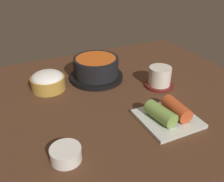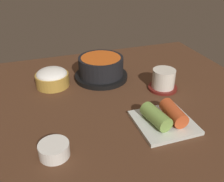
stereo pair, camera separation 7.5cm
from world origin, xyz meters
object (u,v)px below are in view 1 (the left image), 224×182
(rice_bowl, at_px, (48,81))
(kimchi_plate, at_px, (168,114))
(tea_cup_with_saucer, at_px, (160,77))
(side_bowl_near, at_px, (66,154))
(stone_pot, at_px, (96,69))

(rice_bowl, distance_m, kimchi_plate, 0.39)
(tea_cup_with_saucer, relative_size, kimchi_plate, 0.65)
(side_bowl_near, bearing_deg, kimchi_plate, 4.58)
(stone_pot, height_order, rice_bowl, stone_pot)
(kimchi_plate, distance_m, side_bowl_near, 0.28)
(rice_bowl, bearing_deg, tea_cup_with_saucer, -22.35)
(stone_pot, bearing_deg, side_bowl_near, -122.07)
(stone_pot, bearing_deg, rice_bowl, -179.57)
(side_bowl_near, bearing_deg, stone_pot, 57.93)
(stone_pot, relative_size, rice_bowl, 1.69)
(tea_cup_with_saucer, bearing_deg, stone_pot, 140.21)
(rice_bowl, distance_m, side_bowl_near, 0.33)
(stone_pot, height_order, tea_cup_with_saucer, stone_pot)
(rice_bowl, height_order, tea_cup_with_saucer, tea_cup_with_saucer)
(tea_cup_with_saucer, distance_m, side_bowl_near, 0.42)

